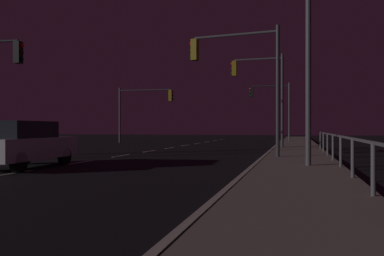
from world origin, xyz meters
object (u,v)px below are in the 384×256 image
Objects in this scene: traffic_light_overhead_east at (144,103)px; car at (21,144)px; traffic_light_near_left at (260,83)px; traffic_light_far_center at (272,100)px; traffic_light_far_right at (238,66)px; street_lamp_mid_block at (302,28)px.

car is at bearing -79.79° from traffic_light_overhead_east.
traffic_light_far_center is (-0.02, 12.62, -0.28)m from traffic_light_near_left.
car is 9.36m from traffic_light_far_right.
traffic_light_far_right is at bearing -90.74° from traffic_light_far_center.
traffic_light_near_left is at bearing 87.96° from traffic_light_far_right.
street_lamp_mid_block is (2.38, -25.15, 0.68)m from traffic_light_far_center.
traffic_light_overhead_east is (-10.77, -4.36, -0.34)m from traffic_light_far_center.
street_lamp_mid_block is at bearing -57.70° from traffic_light_overhead_east.
street_lamp_mid_block reaches higher than traffic_light_overhead_east.
street_lamp_mid_block is (2.65, -4.38, 0.49)m from traffic_light_far_right.
traffic_light_near_left reaches higher than traffic_light_far_right.
car is at bearing -170.15° from street_lamp_mid_block.
car is at bearing -104.15° from traffic_light_far_center.
traffic_light_overhead_east is (-4.03, 22.37, 2.69)m from car.
traffic_light_far_right is (-0.29, -8.15, -0.10)m from traffic_light_near_left.
traffic_light_far_right is at bearing 121.16° from street_lamp_mid_block.
car is 0.85× the size of traffic_light_far_center.
traffic_light_far_center is at bearing 75.85° from car.
traffic_light_near_left is at bearing 100.65° from street_lamp_mid_block.
car is at bearing -137.35° from traffic_light_far_right.
traffic_light_overhead_east reaches higher than car.
traffic_light_far_right is 0.75× the size of street_lamp_mid_block.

